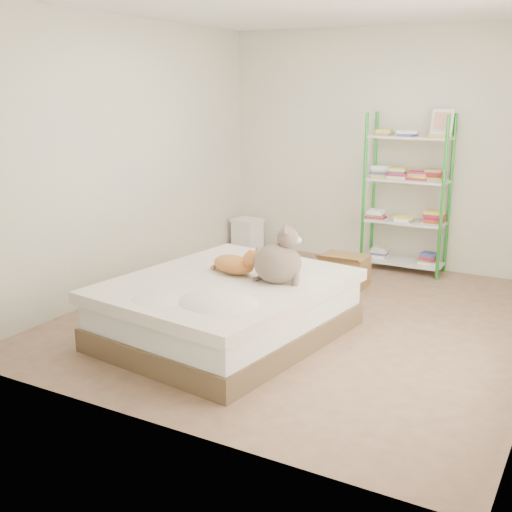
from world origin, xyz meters
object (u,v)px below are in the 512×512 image
Objects in this scene: cardboard_box at (344,271)px; bed at (227,308)px; white_bin at (247,234)px; orange_cat at (234,262)px; grey_cat at (278,255)px; shelf_unit at (407,193)px.

bed is at bearing -101.42° from cardboard_box.
cardboard_box is 1.80m from white_bin.
orange_cat is 1.23× the size of white_bin.
white_bin is (-1.60, 0.81, 0.04)m from cardboard_box.
bed is 4.53× the size of grey_cat.
white_bin is (-1.24, 2.38, -0.38)m from orange_cat.
bed is at bearing -104.55° from shelf_unit.
orange_cat is 1.04× the size of cardboard_box.
shelf_unit reaches higher than orange_cat.
orange_cat is 0.27× the size of shelf_unit.
bed reaches higher than white_bin.
cardboard_box is (-0.36, -0.85, -0.70)m from shelf_unit.
bed is 4.34× the size of orange_cat.
white_bin is (-1.28, 2.56, -0.04)m from bed.
white_bin is at bearing -179.09° from shelf_unit.
shelf_unit is at bearing 86.44° from orange_cat.
white_bin is at bearing 130.58° from orange_cat.
orange_cat is 2.71m from white_bin.
orange_cat is at bearing -62.41° from white_bin.
grey_cat is (0.39, 0.12, 0.47)m from bed.
bed is at bearing -63.31° from white_bin.
cardboard_box is (0.36, 1.56, -0.42)m from orange_cat.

